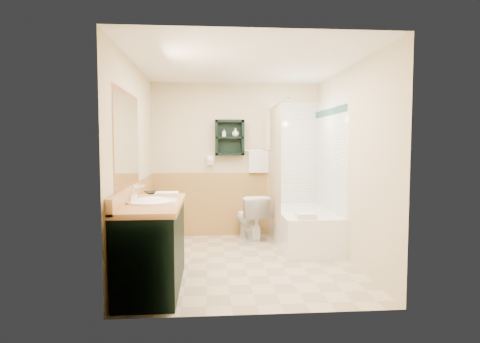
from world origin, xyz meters
name	(u,v)px	position (x,y,z in m)	size (l,w,h in m)	color
floor	(244,263)	(0.00, 0.00, 0.00)	(3.00, 3.00, 0.00)	beige
back_wall	(236,160)	(0.00, 1.52, 1.20)	(2.60, 0.04, 2.40)	beige
left_wall	(133,165)	(-1.32, 0.00, 1.20)	(0.04, 3.00, 2.40)	beige
right_wall	(351,165)	(1.32, 0.00, 1.20)	(0.04, 3.00, 2.40)	beige
ceiling	(244,62)	(0.00, 0.00, 2.42)	(2.60, 3.00, 0.04)	white
wainscot_left	(137,224)	(-1.29, 0.00, 0.50)	(2.98, 2.98, 1.00)	tan
wainscot_back	(236,204)	(0.00, 1.49, 0.50)	(2.58, 2.58, 1.00)	tan
mirror_frame	(127,140)	(-1.27, -0.55, 1.50)	(1.30, 1.30, 1.00)	brown
mirror_glass	(128,140)	(-1.27, -0.55, 1.50)	(1.20, 1.20, 0.90)	white
tile_right	(329,172)	(1.28, 0.75, 1.05)	(1.50, 1.50, 2.10)	white
tile_back	(300,169)	(1.03, 1.48, 1.05)	(0.95, 0.95, 2.10)	white
tile_accent	(329,112)	(1.27, 0.75, 1.90)	(1.50, 1.50, 0.10)	#154937
wall_shelf	(230,138)	(-0.10, 1.41, 1.55)	(0.45, 0.15, 0.55)	black
hair_dryer	(210,160)	(-0.40, 1.43, 1.20)	(0.10, 0.24, 0.18)	white
towel_bar	(258,150)	(0.35, 1.45, 1.35)	(0.40, 0.06, 0.40)	silver
curtain_rod	(277,104)	(0.53, 0.75, 2.00)	(0.03, 0.03, 1.60)	silver
shower_curtain	(275,165)	(0.53, 0.92, 1.15)	(1.05, 1.05, 1.70)	#C1B192
vanity	(153,245)	(-0.99, -0.77, 0.44)	(0.59, 1.38, 0.87)	black
bathtub	(304,228)	(0.93, 0.74, 0.26)	(0.77, 1.50, 0.51)	white
toilet	(250,218)	(0.19, 1.15, 0.34)	(0.39, 0.70, 0.68)	white
counter_towel	(167,194)	(-0.90, -0.28, 0.89)	(0.25, 0.20, 0.04)	silver
vanity_book	(146,184)	(-1.16, -0.06, 0.98)	(0.16, 0.02, 0.22)	black
tub_towel	(306,216)	(0.80, 0.12, 0.55)	(0.24, 0.20, 0.07)	silver
soap_bottle_a	(224,135)	(-0.18, 1.40, 1.59)	(0.05, 0.11, 0.05)	white
soap_bottle_b	(235,133)	(-0.01, 1.40, 1.62)	(0.10, 0.13, 0.10)	white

